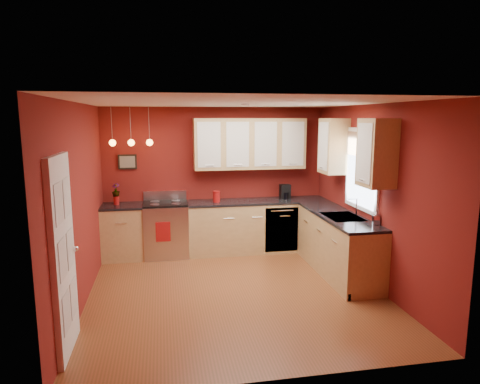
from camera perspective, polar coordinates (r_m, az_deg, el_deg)
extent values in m
plane|color=brown|center=(6.16, -0.66, -13.11)|extent=(4.20, 4.20, 0.00)
cube|color=white|center=(5.68, -0.71, 11.82)|extent=(4.00, 4.20, 0.02)
cube|color=maroon|center=(7.83, -3.28, 1.71)|extent=(4.00, 0.02, 2.60)
cube|color=maroon|center=(3.79, 4.73, -7.11)|extent=(4.00, 0.02, 2.60)
cube|color=maroon|center=(5.80, -20.57, -1.77)|extent=(0.02, 4.20, 2.60)
cube|color=maroon|center=(6.42, 17.19, -0.50)|extent=(0.02, 4.20, 2.60)
cube|color=tan|center=(7.68, -15.29, -5.26)|extent=(0.70, 0.60, 0.90)
cube|color=tan|center=(7.83, 2.38, -4.62)|extent=(2.54, 0.60, 0.90)
cube|color=tan|center=(6.89, 12.86, -6.90)|extent=(0.60, 2.10, 0.90)
cube|color=black|center=(7.58, -15.45, -1.82)|extent=(0.70, 0.62, 0.04)
cube|color=black|center=(7.73, 2.41, -1.25)|extent=(2.54, 0.62, 0.04)
cube|color=black|center=(6.77, 13.01, -3.09)|extent=(0.62, 2.10, 0.04)
cube|color=silver|center=(7.65, -9.82, -5.04)|extent=(0.76, 0.64, 0.92)
cube|color=black|center=(7.35, -9.79, -5.48)|extent=(0.55, 0.02, 0.32)
cylinder|color=silver|center=(7.28, -9.84, -3.68)|extent=(0.60, 0.02, 0.02)
cube|color=black|center=(7.54, -9.92, -1.55)|extent=(0.76, 0.60, 0.03)
cylinder|color=gray|center=(7.40, -11.31, -1.65)|extent=(0.16, 0.16, 0.01)
cylinder|color=gray|center=(7.40, -8.52, -1.57)|extent=(0.16, 0.16, 0.01)
cylinder|color=gray|center=(7.68, -11.28, -1.24)|extent=(0.16, 0.16, 0.01)
cylinder|color=gray|center=(7.68, -8.59, -1.16)|extent=(0.16, 0.16, 0.01)
cube|color=silver|center=(7.82, -9.96, -0.44)|extent=(0.76, 0.04, 0.16)
cube|color=silver|center=(7.65, 5.58, -5.01)|extent=(0.60, 0.02, 0.80)
cube|color=gray|center=(6.64, 13.52, -3.41)|extent=(0.50, 0.70, 0.05)
cube|color=black|center=(6.79, 12.94, -3.17)|extent=(0.42, 0.30, 0.02)
cube|color=black|center=(6.49, 14.13, -3.82)|extent=(0.42, 0.30, 0.02)
cylinder|color=white|center=(6.69, 15.30, -1.93)|extent=(0.02, 0.02, 0.28)
cylinder|color=white|center=(6.64, 14.81, -0.85)|extent=(0.16, 0.02, 0.02)
cube|color=white|center=(6.63, 15.99, 2.93)|extent=(0.04, 1.02, 1.22)
cube|color=white|center=(6.62, 15.88, 2.93)|extent=(0.01, 0.90, 1.10)
cube|color=#9E6C4F|center=(6.59, 15.91, 6.12)|extent=(0.02, 0.96, 0.36)
cube|color=white|center=(4.72, -22.53, -7.92)|extent=(0.06, 0.82, 2.05)
cube|color=silver|center=(4.40, -23.05, -1.46)|extent=(0.00, 0.28, 0.40)
cube|color=silver|center=(4.75, -22.12, -0.63)|extent=(0.00, 0.28, 0.40)
cube|color=silver|center=(4.53, -22.58, -8.29)|extent=(0.00, 0.28, 0.40)
cube|color=silver|center=(4.87, -21.70, -7.00)|extent=(0.00, 0.28, 0.40)
cube|color=silver|center=(4.73, -22.13, -14.66)|extent=(0.00, 0.28, 0.40)
cube|color=silver|center=(5.05, -21.30, -13.00)|extent=(0.00, 0.28, 0.40)
sphere|color=white|center=(5.02, -21.06, -7.06)|extent=(0.06, 0.06, 0.06)
cube|color=tan|center=(7.69, 1.30, 6.45)|extent=(2.00, 0.35, 0.90)
cube|color=tan|center=(6.56, 14.80, 5.54)|extent=(0.35, 1.95, 0.90)
cube|color=black|center=(7.74, -14.78, 3.91)|extent=(0.32, 0.03, 0.26)
cylinder|color=gray|center=(7.39, -16.75, 8.62)|extent=(0.01, 0.01, 0.60)
sphere|color=#FFA53F|center=(7.40, -16.64, 6.30)|extent=(0.11, 0.11, 0.11)
cylinder|color=gray|center=(7.36, -14.41, 8.72)|extent=(0.01, 0.01, 0.60)
sphere|color=#FFA53F|center=(7.37, -14.31, 6.39)|extent=(0.11, 0.11, 0.11)
cylinder|color=gray|center=(7.35, -12.05, 8.81)|extent=(0.01, 0.01, 0.60)
sphere|color=#FFA53F|center=(7.36, -11.96, 6.48)|extent=(0.11, 0.11, 0.11)
cylinder|color=maroon|center=(7.54, -3.16, -0.68)|extent=(0.12, 0.12, 0.18)
cylinder|color=maroon|center=(7.52, -3.17, 0.06)|extent=(0.13, 0.13, 0.02)
cylinder|color=maroon|center=(7.61, -16.17, -1.07)|extent=(0.09, 0.09, 0.15)
imported|color=maroon|center=(7.58, -16.23, 0.22)|extent=(0.16, 0.16, 0.24)
cube|color=black|center=(7.91, 6.02, 0.08)|extent=(0.18, 0.15, 0.26)
cylinder|color=black|center=(7.87, 6.12, -0.49)|extent=(0.10, 0.10, 0.12)
imported|color=white|center=(6.24, 17.71, -3.25)|extent=(0.11, 0.11, 0.20)
cube|color=maroon|center=(7.31, -10.22, -5.26)|extent=(0.24, 0.02, 0.33)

